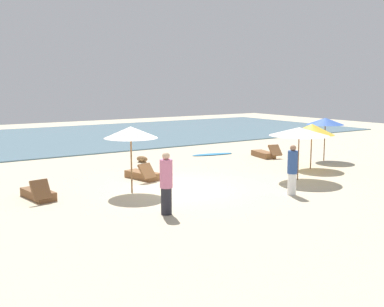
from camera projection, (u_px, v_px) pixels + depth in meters
name	position (u px, v px, depth m)	size (l,w,h in m)	color
ground_plane	(175.00, 188.00, 16.36)	(60.00, 60.00, 0.00)	beige
ocean_water	(41.00, 139.00, 30.35)	(48.00, 16.00, 0.06)	slate
umbrella_1	(299.00, 132.00, 17.50)	(2.28, 2.28, 2.04)	brown
umbrella_2	(312.00, 129.00, 19.82)	(1.93, 1.93, 1.97)	brown
umbrella_3	(325.00, 121.00, 21.93)	(1.77, 1.77, 2.06)	brown
umbrella_4	(131.00, 132.00, 15.39)	(1.81, 1.81, 2.27)	olive
lounger_0	(38.00, 194.00, 14.82)	(0.82, 1.71, 0.74)	brown
lounger_1	(264.00, 154.00, 23.19)	(0.94, 1.79, 0.68)	brown
lounger_2	(143.00, 175.00, 17.89)	(0.95, 1.77, 0.70)	brown
person_0	(166.00, 183.00, 12.98)	(0.51, 0.51, 1.79)	#26262D
person_1	(292.00, 170.00, 15.26)	(0.44, 0.44, 1.69)	white
dog	(142.00, 159.00, 21.63)	(0.51, 0.68, 0.32)	olive
surfboard	(212.00, 154.00, 23.96)	(2.35, 0.94, 0.07)	#338CCC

